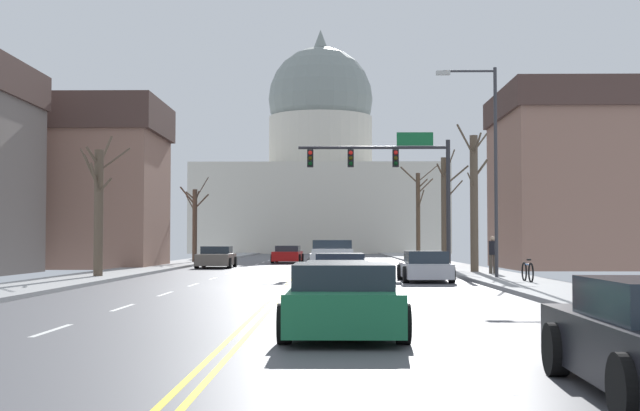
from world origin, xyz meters
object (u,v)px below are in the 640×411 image
object	(u,v)px
sedan_near_03	(338,285)
pedestrian_00	(493,253)
sedan_oncoming_01	(288,255)
bicycle_parked	(528,272)
sedan_near_04	(342,300)
signal_gantry	(395,170)
sedan_near_01	(425,267)
sedan_near_02	(340,273)
pickup_truck_near_00	(332,259)
street_lamp_right	(488,153)
sedan_oncoming_00	(216,258)

from	to	relation	value
sedan_near_03	pedestrian_00	size ratio (longest dim) A/B	2.64
sedan_oncoming_01	bicycle_parked	size ratio (longest dim) A/B	2.53
sedan_near_04	sedan_oncoming_01	distance (m)	45.79
signal_gantry	sedan_near_01	world-z (taller)	signal_gantry
sedan_near_01	sedan_near_02	xyz separation A→B (m)	(-3.42, -6.52, 0.01)
sedan_near_04	pedestrian_00	xyz separation A→B (m)	(6.95, 23.09, 0.47)
sedan_near_02	sedan_near_01	bearing A→B (deg)	62.32
pickup_truck_near_00	sedan_near_01	distance (m)	7.17
street_lamp_right	pedestrian_00	size ratio (longest dim) A/B	5.10
signal_gantry	sedan_oncoming_00	size ratio (longest dim) A/B	1.76
sedan_near_01	sedan_near_02	distance (m)	7.36
pickup_truck_near_00	sedan_oncoming_01	bearing A→B (deg)	98.72
signal_gantry	sedan_oncoming_01	size ratio (longest dim) A/B	1.77
bicycle_parked	sedan_oncoming_01	bearing A→B (deg)	109.12
sedan_near_01	pedestrian_00	world-z (taller)	pedestrian_00
sedan_near_04	bicycle_parked	bearing A→B (deg)	66.82
signal_gantry	sedan_near_03	world-z (taller)	signal_gantry
sedan_oncoming_00	pedestrian_00	size ratio (longest dim) A/B	2.69
sedan_near_01	sedan_oncoming_00	xyz separation A→B (m)	(-10.49, 16.34, 0.02)
sedan_oncoming_00	pedestrian_00	xyz separation A→B (m)	(13.97, -12.01, 0.48)
street_lamp_right	sedan_near_04	distance (m)	21.02
sedan_near_02	sedan_oncoming_01	size ratio (longest dim) A/B	1.04
sedan_near_01	sedan_near_04	bearing A→B (deg)	-100.48
sedan_near_01	sedan_near_02	world-z (taller)	sedan_near_02
pedestrian_00	sedan_oncoming_00	bearing A→B (deg)	139.31
pickup_truck_near_00	pedestrian_00	world-z (taller)	pedestrian_00
pedestrian_00	bicycle_parked	bearing A→B (deg)	-90.58
pickup_truck_near_00	bicycle_parked	distance (m)	11.33
sedan_near_03	street_lamp_right	bearing A→B (deg)	65.60
street_lamp_right	sedan_near_01	world-z (taller)	street_lamp_right
street_lamp_right	sedan_near_01	distance (m)	5.37
street_lamp_right	sedan_oncoming_01	bearing A→B (deg)	110.03
sedan_near_02	sedan_near_04	world-z (taller)	sedan_near_04
sedan_oncoming_01	pedestrian_00	world-z (taller)	pedestrian_00
sedan_near_02	sedan_near_03	world-z (taller)	sedan_near_02
pedestrian_00	bicycle_parked	xyz separation A→B (m)	(-0.07, -7.02, -0.58)
pickup_truck_near_00	signal_gantry	bearing A→B (deg)	53.27
pickup_truck_near_00	sedan_near_03	world-z (taller)	pickup_truck_near_00
signal_gantry	pedestrian_00	xyz separation A→B (m)	(3.88, -6.20, -4.20)
sedan_near_01	sedan_near_04	xyz separation A→B (m)	(-3.47, -18.76, 0.03)
signal_gantry	sedan_oncoming_00	world-z (taller)	signal_gantry
sedan_near_04	pedestrian_00	world-z (taller)	pedestrian_00
sedan_near_02	sedan_oncoming_01	world-z (taller)	sedan_oncoming_01
signal_gantry	street_lamp_right	bearing A→B (deg)	-72.47
street_lamp_right	bicycle_parked	distance (m)	5.89
sedan_near_03	sedan_oncoming_01	xyz separation A→B (m)	(-3.33, 39.71, 0.05)
pickup_truck_near_00	sedan_near_02	distance (m)	12.68
pickup_truck_near_00	sedan_near_04	world-z (taller)	pickup_truck_near_00
sedan_oncoming_00	bicycle_parked	distance (m)	23.56
street_lamp_right	bicycle_parked	bearing A→B (deg)	-77.97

